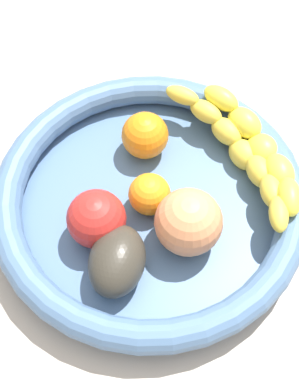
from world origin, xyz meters
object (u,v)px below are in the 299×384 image
(orange_mid_left, at_px, (145,135))
(banana_draped_left, at_px, (239,151))
(tomato_red, at_px, (96,219))
(fruit_bowl, at_px, (150,200))
(orange_front, at_px, (150,192))
(avocado_dark, at_px, (117,261))
(peach_blush, at_px, (189,222))
(banana_draped_right, at_px, (260,148))

(orange_mid_left, bearing_deg, banana_draped_left, 14.09)
(orange_mid_left, height_order, tomato_red, tomato_red)
(fruit_bowl, xyz_separation_m, orange_front, (-0.00, 0.00, 0.01))
(orange_front, distance_m, avocado_dark, 0.10)
(orange_mid_left, relative_size, peach_blush, 0.77)
(fruit_bowl, bearing_deg, peach_blush, -19.53)
(orange_front, bearing_deg, fruit_bowl, -77.01)
(fruit_bowl, height_order, banana_draped_left, banana_draped_left)
(banana_draped_left, height_order, peach_blush, peach_blush)
(banana_draped_left, relative_size, peach_blush, 2.72)
(tomato_red, bearing_deg, banana_draped_left, 56.15)
(orange_front, xyz_separation_m, tomato_red, (-0.04, -0.06, 0.01))
(fruit_bowl, height_order, avocado_dark, avocado_dark)
(fruit_bowl, distance_m, avocado_dark, 0.10)
(tomato_red, height_order, avocado_dark, tomato_red)
(fruit_bowl, distance_m, orange_front, 0.01)
(fruit_bowl, bearing_deg, orange_front, 102.99)
(banana_draped_left, distance_m, avocado_dark, 0.20)
(banana_draped_right, height_order, avocado_dark, banana_draped_right)
(orange_mid_left, bearing_deg, avocado_dark, -73.46)
(fruit_bowl, xyz_separation_m, avocado_dark, (0.01, -0.09, 0.02))
(fruit_bowl, height_order, orange_front, orange_front)
(fruit_bowl, bearing_deg, avocado_dark, -85.67)
(orange_front, height_order, avocado_dark, avocado_dark)
(fruit_bowl, xyz_separation_m, peach_blush, (0.06, -0.02, 0.03))
(banana_draped_left, relative_size, orange_front, 4.19)
(banana_draped_left, distance_m, orange_mid_left, 0.12)
(banana_draped_left, height_order, orange_mid_left, orange_mid_left)
(orange_front, distance_m, orange_mid_left, 0.08)
(banana_draped_right, height_order, tomato_red, tomato_red)
(fruit_bowl, height_order, tomato_red, tomato_red)
(banana_draped_right, distance_m, tomato_red, 0.22)
(peach_blush, bearing_deg, avocado_dark, -125.36)
(peach_blush, distance_m, tomato_red, 0.10)
(banana_draped_right, relative_size, tomato_red, 2.59)
(fruit_bowl, height_order, peach_blush, peach_blush)
(banana_draped_right, relative_size, avocado_dark, 2.06)
(banana_draped_left, bearing_deg, fruit_bowl, -125.47)
(banana_draped_right, bearing_deg, avocado_dark, -112.37)
(fruit_bowl, relative_size, tomato_red, 5.52)
(orange_front, relative_size, peach_blush, 0.65)
(orange_front, relative_size, avocado_dark, 0.59)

